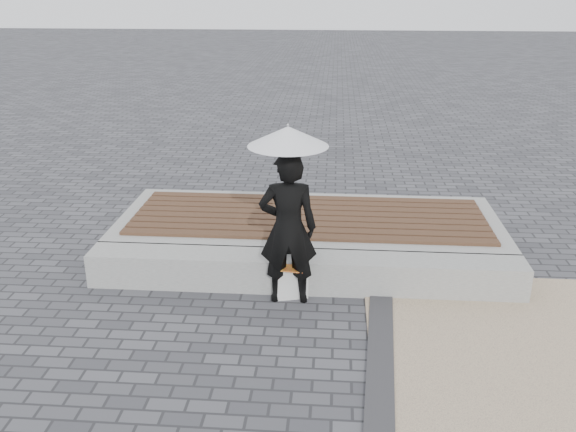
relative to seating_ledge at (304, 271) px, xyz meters
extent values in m
plane|color=#4D4D52|center=(0.00, -1.60, -0.20)|extent=(80.00, 80.00, 0.00)
cube|color=#333235|center=(0.75, -2.10, -0.18)|extent=(0.61, 5.20, 0.04)
cube|color=#AEAFA9|center=(0.00, 0.00, 0.00)|extent=(5.00, 0.45, 0.40)
cube|color=#969591|center=(0.00, 1.20, 0.00)|extent=(5.00, 2.00, 0.40)
imported|color=black|center=(-0.16, -0.31, 0.66)|extent=(0.65, 0.46, 1.71)
cylinder|color=#B3B3B8|center=(-0.16, -0.31, 1.15)|extent=(0.01, 0.01, 0.83)
cone|color=white|center=(-0.16, -0.31, 1.67)|extent=(0.83, 0.83, 0.20)
sphere|color=#B3B3B8|center=(-0.16, -0.31, 1.78)|extent=(0.03, 0.03, 0.03)
cube|color=black|center=(-0.15, 0.09, 0.31)|extent=(0.34, 0.17, 0.23)
cube|color=silver|center=(-0.13, -0.25, -0.01)|extent=(0.39, 0.24, 0.39)
cube|color=red|center=(-0.13, -0.30, 0.19)|extent=(0.33, 0.26, 0.01)
camera|label=1|loc=(0.31, -6.38, 3.15)|focal=38.41mm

